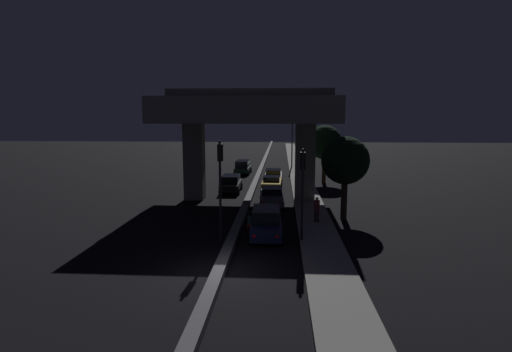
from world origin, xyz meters
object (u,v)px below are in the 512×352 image
Objects in this scene: car_dark_green_second_oncoming at (243,167)px; motorcycle_red_filtering_near at (250,224)px; car_black_lead_oncoming at (231,183)px; pedestrian_on_sidewalk at (317,210)px; car_grey_second at (272,197)px; car_white_fourth at (273,175)px; traffic_light_left_of_median at (220,174)px; car_taxi_yellow_third at (272,184)px; street_lamp at (290,136)px; car_dark_blue_lead at (266,223)px; traffic_light_right_of_median at (302,179)px.

car_dark_green_second_oncoming is 2.40× the size of motorcycle_red_filtering_near.
pedestrian_on_sidewalk reaches higher than car_black_lead_oncoming.
car_grey_second is 12.45m from car_white_fourth.
car_taxi_yellow_third is at bearing 80.90° from traffic_light_left_of_median.
car_grey_second reaches higher than car_white_fourth.
traffic_light_left_of_median is 21.83m from car_white_fourth.
car_dark_green_second_oncoming is 26.11m from motorcycle_red_filtering_near.
pedestrian_on_sidewalk is at bearing -169.78° from car_white_fourth.
car_dark_blue_lead is (-2.06, -34.06, -3.52)m from street_lamp.
pedestrian_on_sidewalk is at bearing -55.41° from motorcycle_red_filtering_near.
traffic_light_right_of_median reaches higher than car_dark_blue_lead.
street_lamp is 1.80× the size of car_grey_second.
pedestrian_on_sidewalk reaches higher than car_dark_green_second_oncoming.
car_white_fourth is (2.54, 21.46, -3.14)m from traffic_light_left_of_median.
traffic_light_right_of_median is 4.53m from motorcycle_red_filtering_near.
car_white_fourth is at bearing 83.24° from traffic_light_left_of_median.
car_dark_green_second_oncoming is at bearing 92.93° from traffic_light_left_of_median.
car_black_lead_oncoming is (-5.92, 15.28, -2.77)m from traffic_light_right_of_median.
motorcycle_red_filtering_near is at bearing 50.35° from car_dark_blue_lead.
car_dark_green_second_oncoming is (-4.06, 18.47, 0.09)m from car_grey_second.
motorcycle_red_filtering_near is (1.54, 1.53, -3.29)m from traffic_light_left_of_median.
car_grey_second is at bearing -179.65° from car_white_fourth.
car_grey_second is (-1.91, 9.00, -2.78)m from traffic_light_right_of_median.
car_dark_green_second_oncoming is at bearing 106.95° from pedestrian_on_sidewalk.
traffic_light_left_of_median is 0.77× the size of street_lamp.
pedestrian_on_sidewalk is at bearing 18.36° from car_dark_green_second_oncoming.
car_black_lead_oncoming reaches higher than car_taxi_yellow_third.
car_taxi_yellow_third is 12.10m from pedestrian_on_sidewalk.
street_lamp reaches higher than car_black_lead_oncoming.
car_taxi_yellow_third is 12.46m from car_dark_green_second_oncoming.
motorcycle_red_filtering_near is 1.08× the size of pedestrian_on_sidewalk.
car_black_lead_oncoming is 2.55× the size of motorcycle_red_filtering_near.
street_lamp reaches higher than pedestrian_on_sidewalk.
street_lamp is 1.75× the size of car_dark_green_second_oncoming.
street_lamp reaches higher than car_dark_blue_lead.
traffic_light_left_of_median reaches higher than car_dark_green_second_oncoming.
car_taxi_yellow_third reaches higher than car_white_fourth.
car_white_fourth is (-2.02, 21.45, -2.87)m from traffic_light_right_of_median.
traffic_light_right_of_median is at bearing 20.56° from car_black_lead_oncoming.
car_black_lead_oncoming is 12.19m from car_dark_green_second_oncoming.
car_grey_second is 2.51× the size of pedestrian_on_sidewalk.
traffic_light_right_of_median is 9.61m from car_grey_second.
pedestrian_on_sidewalk reaches higher than car_grey_second.
car_taxi_yellow_third is at bearing 105.55° from pedestrian_on_sidewalk.
car_black_lead_oncoming is at bearing 111.17° from traffic_light_right_of_median.
traffic_light_right_of_median reaches higher than car_dark_green_second_oncoming.
car_dark_green_second_oncoming is (-3.95, 6.01, 0.17)m from car_white_fourth.
street_lamp is 33.64m from motorcycle_red_filtering_near.
car_grey_second is 0.98× the size of car_taxi_yellow_third.
pedestrian_on_sidewalk is at bearing -150.60° from car_grey_second.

